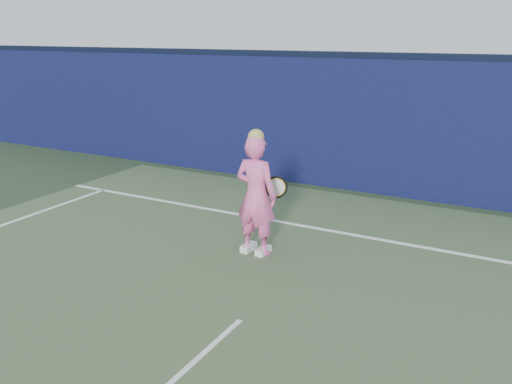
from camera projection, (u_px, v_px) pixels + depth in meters
The scene contains 5 objects.
ground at pixel (186, 371), 4.93m from camera, with size 80.00×80.00×0.00m, color #273B24.
backstop_wall at pixel (387, 127), 10.06m from camera, with size 24.00×0.40×2.50m, color #0B0E34.
wall_cap at pixel (392, 56), 9.69m from camera, with size 24.00×0.42×0.10m, color black.
player at pixel (256, 195), 7.33m from camera, with size 0.62×0.43×1.74m.
racket at pixel (274, 188), 7.72m from camera, with size 0.61×0.21×0.33m.
Camera 1 is at (2.59, -3.45, 2.97)m, focal length 38.00 mm.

